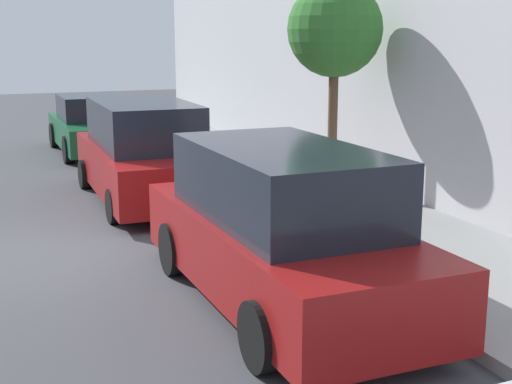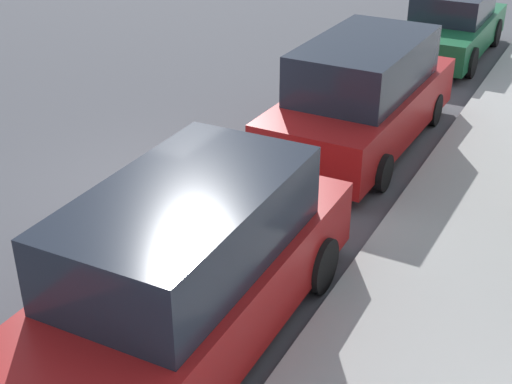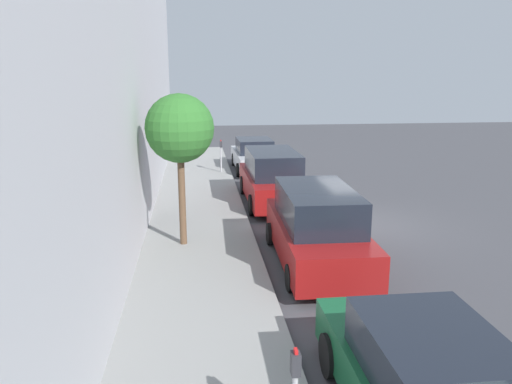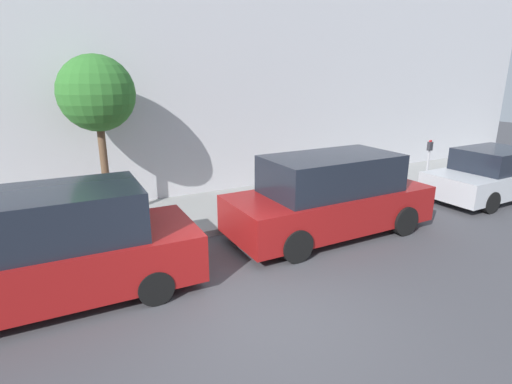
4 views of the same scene
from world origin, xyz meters
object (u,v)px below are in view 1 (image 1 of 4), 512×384
Objects in this scene: parked_sedan_fourth at (92,126)px; street_tree at (335,31)px; parking_meter_far at (153,113)px; parked_minivan_second at (282,229)px; parked_minivan_third at (144,153)px.

parked_sedan_fourth is 1.14× the size of street_tree.
street_tree is (1.51, -7.70, 2.24)m from parking_meter_far.
street_tree reaches higher than parked_minivan_second.
parked_sedan_fourth is at bearing 113.42° from street_tree.
parked_minivan_second and parked_minivan_third have the same top height.
parked_minivan_second is at bearing -88.09° from parked_minivan_third.
parked_sedan_fourth is at bearing 90.76° from parked_minivan_second.
parking_meter_far is at bearing 6.42° from parked_sedan_fourth.
parked_sedan_fourth is 1.77m from parking_meter_far.
parked_minivan_second is 3.69× the size of parking_meter_far.
street_tree is at bearing -23.58° from parked_minivan_third.
parked_minivan_second is 5.94m from parked_minivan_third.
parked_minivan_second reaches higher than parked_sedan_fourth.
parked_minivan_third is 6.07m from parked_sedan_fourth.
street_tree is at bearing -78.91° from parking_meter_far.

